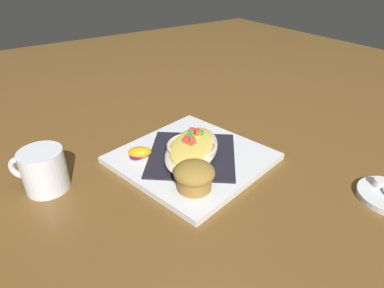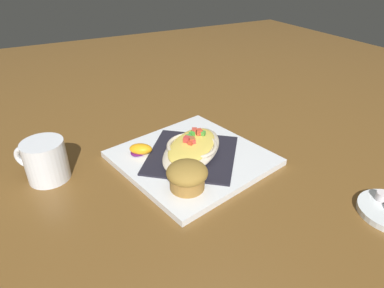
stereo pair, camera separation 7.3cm
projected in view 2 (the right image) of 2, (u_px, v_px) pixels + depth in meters
ground_plane at (192, 161)px, 0.75m from camera, size 2.60×2.60×0.00m
square_plate at (192, 158)px, 0.75m from camera, size 0.35×0.35×0.01m
folded_napkin at (192, 155)px, 0.74m from camera, size 0.27×0.27×0.00m
gratin_dish at (192, 148)px, 0.73m from camera, size 0.23×0.22×0.04m
muffin at (187, 176)px, 0.63m from camera, size 0.08×0.08×0.05m
orange_garnish at (141, 149)px, 0.75m from camera, size 0.06×0.06×0.02m
coffee_mug at (46, 163)px, 0.67m from camera, size 0.10×0.09×0.09m
creamer_cup_1 at (383, 196)px, 0.61m from camera, size 0.02×0.02×0.02m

